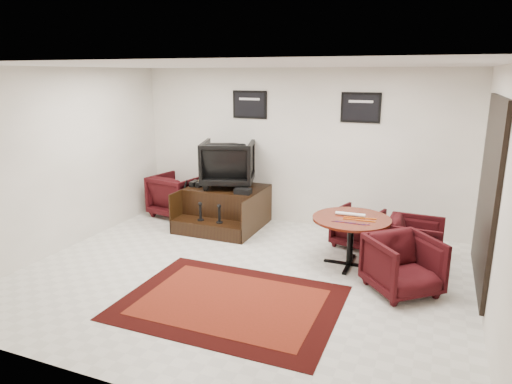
% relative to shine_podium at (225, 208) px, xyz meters
% --- Properties ---
extents(ground, '(6.00, 6.00, 0.00)m').
position_rel_shine_podium_xyz_m(ground, '(1.14, -1.88, -0.32)').
color(ground, silver).
rests_on(ground, ground).
extents(room_shell, '(6.02, 5.02, 2.81)m').
position_rel_shine_podium_xyz_m(room_shell, '(1.54, -1.76, 1.46)').
color(room_shell, white).
rests_on(room_shell, ground).
extents(area_rug, '(2.59, 1.94, 0.01)m').
position_rel_shine_podium_xyz_m(area_rug, '(1.33, -2.62, -0.32)').
color(area_rug, black).
rests_on(area_rug, ground).
extents(shine_podium, '(1.36, 1.40, 0.70)m').
position_rel_shine_podium_xyz_m(shine_podium, '(0.00, 0.00, 0.00)').
color(shine_podium, black).
rests_on(shine_podium, ground).
extents(shine_chair, '(1.12, 1.08, 0.93)m').
position_rel_shine_podium_xyz_m(shine_chair, '(0.00, 0.14, 0.84)').
color(shine_chair, black).
rests_on(shine_chair, shine_podium).
extents(shoes_pair, '(0.22, 0.25, 0.09)m').
position_rel_shine_podium_xyz_m(shoes_pair, '(-0.53, -0.06, 0.42)').
color(shoes_pair, black).
rests_on(shoes_pair, shine_podium).
extents(polish_kit, '(0.29, 0.21, 0.09)m').
position_rel_shine_podium_xyz_m(polish_kit, '(0.46, -0.25, 0.43)').
color(polish_kit, black).
rests_on(polish_kit, shine_podium).
extents(umbrella_black, '(0.32, 0.12, 0.86)m').
position_rel_shine_podium_xyz_m(umbrella_black, '(-0.81, -0.19, 0.11)').
color(umbrella_black, black).
rests_on(umbrella_black, ground).
extents(umbrella_hooked, '(0.29, 0.11, 0.78)m').
position_rel_shine_podium_xyz_m(umbrella_hooked, '(-0.78, 0.04, 0.07)').
color(umbrella_hooked, black).
rests_on(umbrella_hooked, ground).
extents(armchair_side, '(1.00, 0.96, 0.89)m').
position_rel_shine_podium_xyz_m(armchair_side, '(-1.13, 0.20, 0.12)').
color(armchair_side, black).
rests_on(armchair_side, ground).
extents(meeting_table, '(1.10, 1.10, 0.72)m').
position_rel_shine_podium_xyz_m(meeting_table, '(2.45, -0.96, 0.31)').
color(meeting_table, '#411109').
rests_on(meeting_table, ground).
extents(table_chair_back, '(0.82, 0.79, 0.69)m').
position_rel_shine_podium_xyz_m(table_chair_back, '(2.41, -0.13, 0.02)').
color(table_chair_back, black).
rests_on(table_chair_back, ground).
extents(table_chair_window, '(0.73, 0.78, 0.77)m').
position_rel_shine_podium_xyz_m(table_chair_window, '(3.31, -0.62, 0.06)').
color(table_chair_window, black).
rests_on(table_chair_window, ground).
extents(table_chair_corner, '(1.07, 1.07, 0.81)m').
position_rel_shine_podium_xyz_m(table_chair_corner, '(3.22, -1.54, 0.08)').
color(table_chair_corner, black).
rests_on(table_chair_corner, ground).
extents(paper_roll, '(0.42, 0.06, 0.05)m').
position_rel_shine_podium_xyz_m(paper_roll, '(2.42, -0.88, 0.42)').
color(paper_roll, white).
rests_on(paper_roll, meeting_table).
extents(table_clutter, '(0.57, 0.34, 0.01)m').
position_rel_shine_podium_xyz_m(table_clutter, '(2.54, -1.05, 0.40)').
color(table_clutter, '#DD610C').
rests_on(table_clutter, meeting_table).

